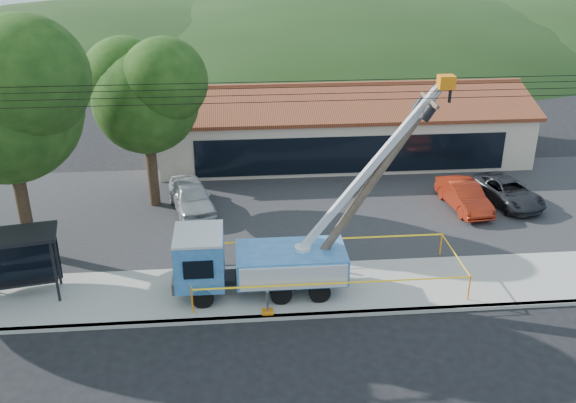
% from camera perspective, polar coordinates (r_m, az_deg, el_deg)
% --- Properties ---
extents(ground, '(120.00, 120.00, 0.00)m').
position_cam_1_polar(ground, '(23.33, 2.73, -13.15)').
color(ground, black).
rests_on(ground, ground).
extents(curb, '(60.00, 0.25, 0.15)m').
position_cam_1_polar(curb, '(24.97, 2.10, -10.10)').
color(curb, '#A6A59B').
rests_on(curb, ground).
extents(sidewalk, '(60.00, 4.00, 0.15)m').
position_cam_1_polar(sidewalk, '(26.55, 1.60, -7.79)').
color(sidewalk, '#A6A59B').
rests_on(sidewalk, ground).
extents(parking_lot, '(60.00, 12.00, 0.10)m').
position_cam_1_polar(parking_lot, '(33.56, 0.07, -0.57)').
color(parking_lot, '#28282B').
rests_on(parking_lot, ground).
extents(strip_mall, '(22.50, 8.53, 4.67)m').
position_cam_1_polar(strip_mall, '(40.78, 4.73, 6.70)').
color(strip_mall, '#C3B39B').
rests_on(strip_mall, ground).
extents(tree_west_near, '(7.56, 6.72, 10.80)m').
position_cam_1_polar(tree_west_near, '(28.71, -24.06, 8.83)').
color(tree_west_near, '#332316').
rests_on(tree_west_near, ground).
extents(tree_lot, '(6.30, 5.60, 8.94)m').
position_cam_1_polar(tree_lot, '(32.61, -12.61, 9.60)').
color(tree_lot, '#332316').
rests_on(tree_lot, ground).
extents(hill_west, '(78.40, 56.00, 28.00)m').
position_cam_1_polar(hill_west, '(75.69, -14.62, 12.78)').
color(hill_west, '#1B3212').
rests_on(hill_west, ground).
extents(hill_center, '(89.60, 64.00, 32.00)m').
position_cam_1_polar(hill_center, '(75.75, 4.89, 13.47)').
color(hill_center, '#1B3212').
rests_on(hill_center, ground).
extents(hill_east, '(72.80, 52.00, 26.00)m').
position_cam_1_polar(hill_east, '(81.52, 19.27, 13.01)').
color(hill_east, '#1B3212').
rests_on(hill_east, ground).
extents(utility_truck, '(10.53, 3.66, 8.73)m').
position_cam_1_polar(utility_truck, '(25.59, -2.82, -5.09)').
color(utility_truck, black).
rests_on(utility_truck, ground).
extents(leaning_pole, '(5.59, 1.96, 8.67)m').
position_cam_1_polar(leaning_pole, '(24.76, 7.66, 1.96)').
color(leaning_pole, '#4E3D32').
rests_on(leaning_pole, ground).
extents(bus_shelter, '(3.18, 2.30, 2.80)m').
position_cam_1_polar(bus_shelter, '(27.11, -22.72, -3.91)').
color(bus_shelter, black).
rests_on(bus_shelter, ground).
extents(caution_tape, '(10.89, 3.72, 1.07)m').
position_cam_1_polar(caution_tape, '(26.54, 3.45, -5.65)').
color(caution_tape, orange).
rests_on(caution_tape, ground).
extents(car_silver, '(2.95, 4.98, 1.59)m').
position_cam_1_polar(car_silver, '(33.54, -8.48, -0.97)').
color(car_silver, '#A9ACB0').
rests_on(car_silver, ground).
extents(car_red, '(1.91, 4.36, 1.39)m').
position_cam_1_polar(car_red, '(34.69, 15.23, -0.71)').
color(car_red, '#9C240F').
rests_on(car_red, ground).
extents(car_dark, '(3.16, 4.98, 1.28)m').
position_cam_1_polar(car_dark, '(35.99, 18.76, -0.24)').
color(car_dark, black).
rests_on(car_dark, ground).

